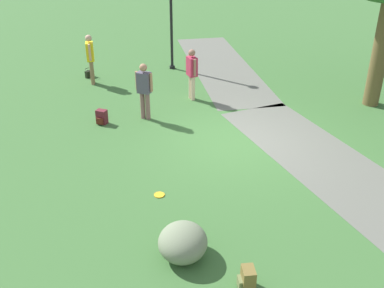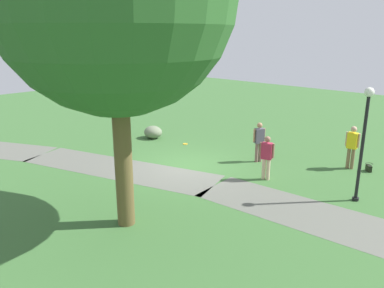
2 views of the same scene
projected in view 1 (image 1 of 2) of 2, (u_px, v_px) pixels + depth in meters
The scene contains 12 objects.
ground_plane at pixel (239, 141), 11.80m from camera, with size 48.00×48.00×0.00m, color #396531.
footpath_segment_near at pixel (221, 66), 17.12m from camera, with size 8.13×2.68×0.01m.
footpath_segment_mid at pixel (340, 173), 10.40m from camera, with size 8.27×4.38×0.01m.
lamp_post at pixel (171, 9), 15.90m from camera, with size 0.28×0.28×3.52m.
lawn_boulder at pixel (183, 242), 7.84m from camera, with size 1.07×1.00×0.61m.
woman_with_handbag at pixel (90, 56), 15.07m from camera, with size 0.52×0.27×1.67m.
man_near_boulder at pixel (192, 71), 13.88m from camera, with size 0.50×0.34×1.59m.
passerby_on_path at pixel (144, 88), 12.60m from camera, with size 0.38×0.47×1.62m.
handbag_on_grass at pixel (90, 73), 16.02m from camera, with size 0.38×0.38×0.31m.
backpack_by_boulder at pixel (247, 279), 7.23m from camera, with size 0.28×0.26×0.40m.
spare_backpack_on_lawn at pixel (102, 117), 12.65m from camera, with size 0.34×0.34×0.40m.
frisbee_on_grass at pixel (159, 195), 9.62m from camera, with size 0.22×0.22×0.02m.
Camera 1 is at (10.25, -2.35, 5.49)m, focal length 42.64 mm.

